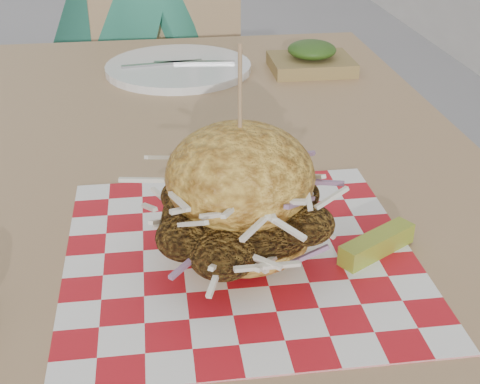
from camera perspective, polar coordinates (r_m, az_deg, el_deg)
The scene contains 7 objects.
patio_table at distance 0.96m, azimuth -3.84°, elevation -0.92°, with size 0.80×1.20×0.75m.
patio_chair at distance 1.87m, azimuth -6.37°, elevation 9.67°, with size 0.47×0.48×0.95m.
paper_liner at distance 0.70m, azimuth -0.00°, elevation -5.36°, with size 0.36×0.36×0.00m, color red.
sandwich at distance 0.67m, azimuth -0.00°, elevation -0.85°, with size 0.20×0.20×0.22m.
pickle_spear at distance 0.71m, azimuth 11.60°, elevation -4.38°, with size 0.10×0.02×0.02m, color #999C2D.
place_setting at distance 1.27m, azimuth -5.28°, elevation 10.52°, with size 0.27×0.27×0.02m.
kraft_tray at distance 1.27m, azimuth 6.11°, elevation 11.24°, with size 0.15×0.12×0.06m.
Camera 1 is at (0.25, -1.01, 1.14)m, focal length 50.00 mm.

